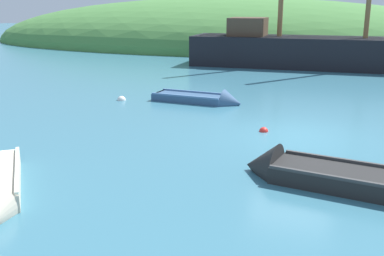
{
  "coord_description": "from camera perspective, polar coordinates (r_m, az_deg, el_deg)",
  "views": [
    {
      "loc": [
        1.26,
        -13.62,
        3.9
      ],
      "look_at": [
        -2.98,
        -0.8,
        0.2
      ],
      "focal_mm": 43.31,
      "sensor_mm": 36.0,
      "label": 1
    }
  ],
  "objects": [
    {
      "name": "sailing_ship",
      "position": [
        29.44,
        14.71,
        8.57
      ],
      "size": [
        17.83,
        3.7,
        12.62
      ],
      "rotation": [
        0.0,
        0.0,
        0.02
      ],
      "color": "black",
      "rests_on": "ground"
    },
    {
      "name": "ground_plane",
      "position": [
        14.23,
        12.51,
        -0.96
      ],
      "size": [
        120.0,
        120.0,
        0.0
      ],
      "primitive_type": "plane",
      "color": "teal"
    },
    {
      "name": "rowboat_outer_right",
      "position": [
        10.77,
        14.78,
        -5.7
      ],
      "size": [
        3.94,
        1.9,
        1.23
      ],
      "rotation": [
        0.0,
        0.0,
        2.97
      ],
      "color": "black",
      "rests_on": "ground"
    },
    {
      "name": "buoy_white",
      "position": [
        19.17,
        -8.67,
        3.4
      ],
      "size": [
        0.35,
        0.35,
        0.35
      ],
      "primitive_type": "sphere",
      "color": "white",
      "rests_on": "ground"
    },
    {
      "name": "shore_hill",
      "position": [
        43.86,
        4.25,
        10.16
      ],
      "size": [
        48.3,
        20.74,
        8.56
      ],
      "primitive_type": "ellipsoid",
      "color": "#477F3D",
      "rests_on": "ground"
    },
    {
      "name": "rowboat_outer_left",
      "position": [
        18.51,
        1.53,
        3.4
      ],
      "size": [
        3.74,
        1.38,
        1.03
      ],
      "rotation": [
        0.0,
        0.0,
        6.19
      ],
      "color": "#335175",
      "rests_on": "ground"
    },
    {
      "name": "buoy_red",
      "position": [
        14.54,
        8.82,
        -0.43
      ],
      "size": [
        0.28,
        0.28,
        0.28
      ],
      "primitive_type": "sphere",
      "color": "red",
      "rests_on": "ground"
    }
  ]
}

